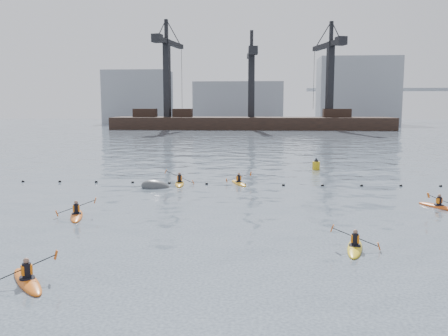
{
  "coord_description": "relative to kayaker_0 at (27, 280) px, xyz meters",
  "views": [
    {
      "loc": [
        2.06,
        -14.13,
        6.18
      ],
      "look_at": [
        0.19,
        11.29,
        2.8
      ],
      "focal_mm": 38.0,
      "sensor_mm": 36.0,
      "label": 1
    }
  ],
  "objects": [
    {
      "name": "ground",
      "position": [
        6.0,
        -1.28,
        -0.1
      ],
      "size": [
        400.0,
        400.0,
        0.0
      ],
      "primitive_type": "plane",
      "color": "#313948",
      "rests_on": "ground"
    },
    {
      "name": "float_line",
      "position": [
        5.5,
        21.26,
        -0.07
      ],
      "size": [
        33.24,
        0.73,
        0.24
      ],
      "color": "black",
      "rests_on": "ground"
    },
    {
      "name": "barge_pier",
      "position": [
        5.78,
        108.72,
        1.8
      ],
      "size": [
        72.0,
        19.3,
        29.5
      ],
      "color": "black",
      "rests_on": "ground"
    },
    {
      "name": "skyline",
      "position": [
        8.24,
        149.0,
        9.15
      ],
      "size": [
        141.0,
        28.0,
        22.0
      ],
      "color": "gray",
      "rests_on": "ground"
    },
    {
      "name": "kayaker_0",
      "position": [
        0.0,
        0.0,
        0.0
      ],
      "size": [
        2.49,
        2.89,
        1.11
      ],
      "rotation": [
        0.0,
        0.0,
        0.68
      ],
      "color": "#D55C14",
      "rests_on": "ground"
    },
    {
      "name": "kayaker_1",
      "position": [
        12.26,
        4.82,
        -0.0
      ],
      "size": [
        2.1,
        3.15,
        1.13
      ],
      "rotation": [
        0.0,
        0.0,
        -0.23
      ],
      "color": "gold",
      "rests_on": "ground"
    },
    {
      "name": "kayaker_2",
      "position": [
        -2.06,
        9.81,
        0.0
      ],
      "size": [
        2.15,
        3.28,
        1.17
      ],
      "rotation": [
        0.0,
        0.0,
        0.33
      ],
      "color": "#DC5F14",
      "rests_on": "ground"
    },
    {
      "name": "kayaker_3",
      "position": [
        1.87,
        21.08,
        0.01
      ],
      "size": [
        2.35,
        3.44,
        1.33
      ],
      "rotation": [
        0.0,
        0.0,
        0.14
      ],
      "color": "gold",
      "rests_on": "ground"
    },
    {
      "name": "kayaker_4",
      "position": [
        19.03,
        13.69,
        -0.01
      ],
      "size": [
        2.05,
        2.91,
        1.12
      ],
      "rotation": [
        0.0,
        0.0,
        3.67
      ],
      "color": "#D04E13",
      "rests_on": "ground"
    },
    {
      "name": "kayaker_5",
      "position": [
        6.51,
        21.61,
        -0.0
      ],
      "size": [
        2.04,
        3.16,
        1.05
      ],
      "rotation": [
        0.0,
        0.0,
        0.36
      ],
      "color": "orange",
      "rests_on": "ground"
    },
    {
      "name": "mooring_buoy",
      "position": [
        0.33,
        19.46,
        -0.1
      ],
      "size": [
        2.62,
        1.73,
        1.56
      ],
      "primitive_type": "ellipsoid",
      "rotation": [
        0.0,
        0.21,
        0.18
      ],
      "color": "#404346",
      "rests_on": "ground"
    },
    {
      "name": "nav_buoy",
      "position": [
        13.63,
        30.61,
        0.3
      ],
      "size": [
        0.72,
        0.72,
        1.31
      ],
      "color": "gold",
      "rests_on": "ground"
    }
  ]
}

